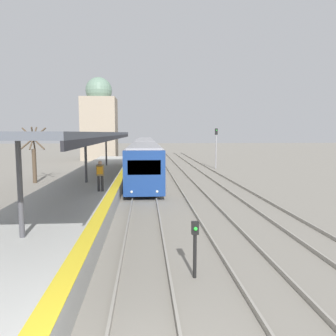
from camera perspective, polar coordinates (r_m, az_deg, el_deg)
name	(u,v)px	position (r m, az deg, el deg)	size (l,w,h in m)	color
platform_canopy	(86,134)	(21.30, -14.12, 5.76)	(4.00, 27.50, 3.20)	#4C515B
person_on_platform	(100,173)	(17.99, -11.73, -0.92)	(0.40, 0.40, 1.66)	#2D2D33
train_near	(145,151)	(42.20, -4.11, 3.02)	(2.53, 45.88, 3.12)	navy
signal_post_near	(195,243)	(9.36, 4.72, -12.85)	(0.20, 0.21, 1.62)	black
signal_mast_far	(216,143)	(37.07, 8.38, 4.30)	(0.28, 0.29, 4.51)	gray
distant_domed_building	(100,121)	(50.14, -11.84, 7.95)	(5.00, 5.00, 12.13)	gray
bare_tree_background	(34,157)	(28.43, -22.30, 1.78)	(2.08, 1.32, 4.52)	#4C3D2D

